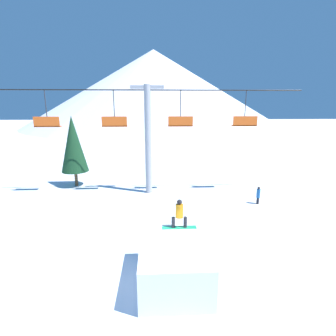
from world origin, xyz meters
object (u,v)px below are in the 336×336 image
at_px(snowboarder, 179,214).
at_px(distant_skier, 258,195).
at_px(pine_tree_near, 73,144).
at_px(snow_ramp, 174,264).

relative_size(snowboarder, distant_skier, 1.18).
xyz_separation_m(pine_tree_near, distant_skier, (13.63, -4.84, -2.85)).
bearing_deg(snow_ramp, distant_skier, 51.05).
xyz_separation_m(snowboarder, pine_tree_near, (-7.61, 11.31, 1.31)).
bearing_deg(pine_tree_near, snowboarder, -56.05).
relative_size(snow_ramp, distant_skier, 2.76).
bearing_deg(snow_ramp, pine_tree_near, 119.97).
height_order(snow_ramp, snowboarder, snowboarder).
height_order(snowboarder, pine_tree_near, pine_tree_near).
bearing_deg(distant_skier, snow_ramp, -128.95).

